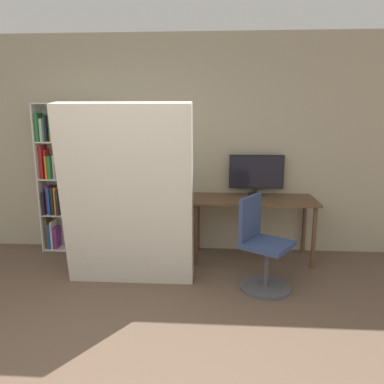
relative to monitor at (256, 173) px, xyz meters
The scene contains 6 objects.
wall_back 1.28m from the monitor, behind, with size 8.00×0.06×2.70m.
desk 0.42m from the monitor, 103.87° to the right, with size 1.47×0.61×0.76m.
monitor is the anchor object (origin of this frame).
office_chair 1.16m from the monitor, 91.36° to the right, with size 0.61×0.61×0.95m.
bookshelf 2.41m from the monitor, behind, with size 0.86×0.26×1.88m.
mattress_near 1.69m from the monitor, 144.98° to the right, with size 1.32×0.43×1.87m.
Camera 1 is at (0.73, -1.74, 1.78)m, focal length 35.00 mm.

